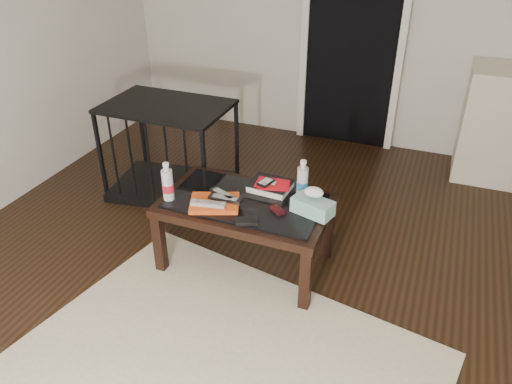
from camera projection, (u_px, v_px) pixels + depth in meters
ground at (313, 331)px, 2.68m from camera, size 5.00×5.00×0.00m
room_shell at (338, 18)px, 1.85m from camera, size 5.00×5.00×5.00m
doorway at (353, 31)px, 4.25m from camera, size 0.90×0.08×2.07m
coffee_table at (246, 209)px, 2.98m from camera, size 1.00×0.60×0.46m
rug at (219, 371)px, 2.44m from camera, size 2.25×1.85×0.01m
pet_crate at (172, 164)px, 3.85m from camera, size 0.98×0.73×0.71m
magazines at (215, 203)px, 2.89m from camera, size 0.34×0.30×0.03m
remote_silver at (208, 203)px, 2.84m from camera, size 0.21×0.09×0.02m
remote_black_front at (225, 198)px, 2.89m from camera, size 0.20×0.05×0.02m
remote_black_back at (224, 195)px, 2.92m from camera, size 0.20×0.13×0.02m
textbook at (270, 186)px, 3.05m from camera, size 0.26×0.22×0.05m
dvd_mailers at (272, 183)px, 3.03m from camera, size 0.20×0.15×0.01m
ipod at (266, 182)px, 3.01m from camera, size 0.09×0.12×0.02m
flip_phone at (278, 210)px, 2.84m from camera, size 0.10×0.09×0.02m
wallet at (247, 221)px, 2.74m from camera, size 0.14×0.12×0.02m
water_bottle_left at (167, 181)px, 2.90m from camera, size 0.08×0.08×0.24m
water_bottle_right at (303, 179)px, 2.93m from camera, size 0.07×0.07×0.24m
tissue_box at (313, 207)px, 2.80m from camera, size 0.25×0.18×0.09m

